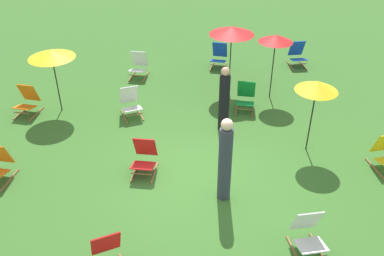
% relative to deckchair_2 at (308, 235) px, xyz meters
% --- Properties ---
extents(ground_plane, '(40.00, 40.00, 0.00)m').
position_rel_deckchair_2_xyz_m(ground_plane, '(-1.68, 2.19, -0.37)').
color(ground_plane, '#386B28').
extents(deckchair_2, '(0.52, 0.79, 0.83)m').
position_rel_deckchair_2_xyz_m(deckchair_2, '(0.00, 0.00, 0.00)').
color(deckchair_2, olive).
rests_on(deckchair_2, ground).
extents(deckchair_3, '(0.65, 0.86, 0.83)m').
position_rel_deckchair_2_xyz_m(deckchair_3, '(-2.98, 7.43, 0.00)').
color(deckchair_3, olive).
rests_on(deckchair_3, ground).
extents(deckchair_5, '(0.69, 0.87, 0.83)m').
position_rel_deckchair_2_xyz_m(deckchair_5, '(-0.34, 7.93, 0.00)').
color(deckchair_5, olive).
rests_on(deckchair_5, ground).
extents(deckchair_7, '(0.69, 0.87, 0.83)m').
position_rel_deckchair_2_xyz_m(deckchair_7, '(-5.93, 5.37, 0.00)').
color(deckchair_7, olive).
rests_on(deckchair_7, ground).
extents(deckchair_8, '(0.50, 0.77, 0.83)m').
position_rel_deckchair_2_xyz_m(deckchair_8, '(2.29, 7.79, 0.00)').
color(deckchair_8, olive).
rests_on(deckchair_8, ground).
extents(deckchair_9, '(0.66, 0.86, 0.83)m').
position_rel_deckchair_2_xyz_m(deckchair_9, '(-0.05, 5.01, 0.00)').
color(deckchair_9, olive).
rests_on(deckchair_9, ground).
extents(deckchair_10, '(0.66, 0.86, 0.83)m').
position_rel_deckchair_2_xyz_m(deckchair_10, '(-3.16, 5.00, 0.00)').
color(deckchair_10, olive).
rests_on(deckchair_10, ground).
extents(deckchair_11, '(0.63, 0.84, 0.83)m').
position_rel_deckchair_2_xyz_m(deckchair_11, '(-2.80, 2.50, 0.00)').
color(deckchair_11, olive).
rests_on(deckchair_11, ground).
extents(umbrella_0, '(0.94, 0.94, 1.87)m').
position_rel_deckchair_2_xyz_m(umbrella_0, '(0.82, 5.68, 1.39)').
color(umbrella_0, black).
rests_on(umbrella_0, ground).
extents(umbrella_1, '(1.27, 1.27, 1.96)m').
position_rel_deckchair_2_xyz_m(umbrella_1, '(-0.29, 6.23, 1.47)').
color(umbrella_1, black).
rests_on(umbrella_1, ground).
extents(umbrella_2, '(0.94, 0.94, 1.79)m').
position_rel_deckchair_2_xyz_m(umbrella_2, '(1.01, 2.98, 1.30)').
color(umbrella_2, black).
rests_on(umbrella_2, ground).
extents(umbrella_3, '(1.19, 1.19, 1.76)m').
position_rel_deckchair_2_xyz_m(umbrella_3, '(-5.09, 5.45, 1.28)').
color(umbrella_3, black).
rests_on(umbrella_3, ground).
extents(person_0, '(0.36, 0.36, 1.84)m').
position_rel_deckchair_2_xyz_m(person_0, '(-1.21, 1.52, 0.53)').
color(person_0, '#333847').
rests_on(person_0, ground).
extents(person_1, '(0.35, 0.35, 1.70)m').
position_rel_deckchair_2_xyz_m(person_1, '(-0.81, 4.08, 0.45)').
color(person_1, black).
rests_on(person_1, ground).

